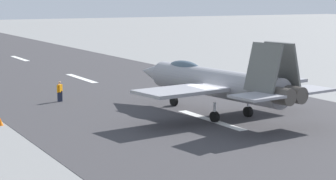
{
  "coord_description": "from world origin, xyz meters",
  "views": [
    {
      "loc": [
        -35.5,
        23.01,
        8.62
      ],
      "look_at": [
        1.2,
        2.76,
        2.2
      ],
      "focal_mm": 65.18,
      "sensor_mm": 36.0,
      "label": 1
    }
  ],
  "objects": [
    {
      "name": "ground_plane",
      "position": [
        0.0,
        0.0,
        0.0
      ],
      "size": [
        400.0,
        400.0,
        0.0
      ],
      "primitive_type": "plane",
      "color": "gray"
    },
    {
      "name": "crew_person",
      "position": [
        12.5,
        6.78,
        0.86
      ],
      "size": [
        0.5,
        0.56,
        1.72
      ],
      "color": "#1E2338",
      "rests_on": "ground"
    },
    {
      "name": "fighter_jet",
      "position": [
        1.43,
        -1.19,
        2.49
      ],
      "size": [
        17.85,
        14.22,
        5.7
      ],
      "color": "gray",
      "rests_on": "ground"
    },
    {
      "name": "runway_strip",
      "position": [
        -0.02,
        0.0,
        0.01
      ],
      "size": [
        240.0,
        26.0,
        0.02
      ],
      "color": "#39373A",
      "rests_on": "ground"
    },
    {
      "name": "marker_cone_mid",
      "position": [
        5.38,
        13.45,
        0.28
      ],
      "size": [
        0.44,
        0.44,
        0.55
      ],
      "primitive_type": "cone",
      "color": "orange",
      "rests_on": "ground"
    }
  ]
}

